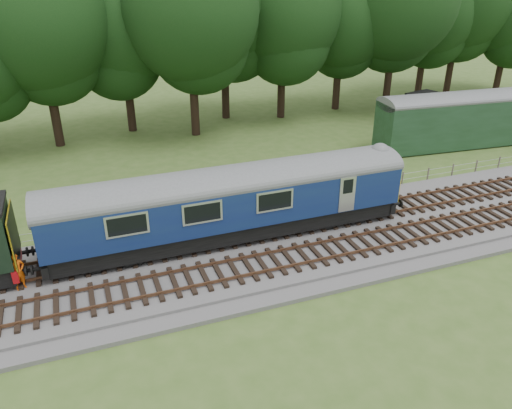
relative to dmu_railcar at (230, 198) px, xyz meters
name	(u,v)px	position (x,y,z in m)	size (l,w,h in m)	color
ground	(289,247)	(2.65, -1.40, -2.61)	(120.00, 120.00, 0.00)	#3E5C22
ballast	(289,244)	(2.65, -1.40, -2.43)	(70.00, 7.00, 0.35)	#4C4C4F
track_north	(279,228)	(2.65, 0.00, -2.19)	(67.20, 2.40, 0.21)	black
track_south	(303,255)	(2.65, -3.00, -2.19)	(67.20, 2.40, 0.21)	black
fence	(258,210)	(2.65, 3.10, -2.61)	(64.00, 0.12, 1.00)	#6B6054
tree_line	(188,128)	(2.65, 20.60, -2.61)	(70.00, 8.00, 18.00)	black
dmu_railcar	(230,198)	(0.00, 0.00, 0.00)	(18.05, 2.86, 3.88)	black
worker	(18,272)	(-9.91, -1.03, -1.41)	(0.62, 0.41, 1.70)	#F55D0C
parked_coach	(477,115)	(22.97, 8.21, -0.26)	(16.55, 4.24, 4.18)	#18361C
shed	(427,107)	(23.67, 14.94, -1.35)	(3.64, 3.64, 2.47)	#18361C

